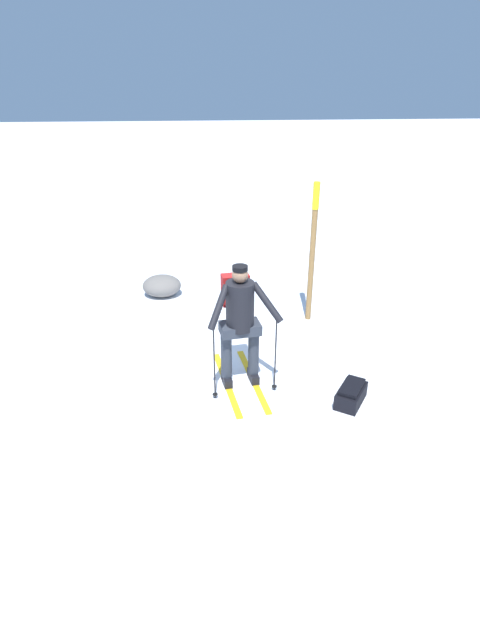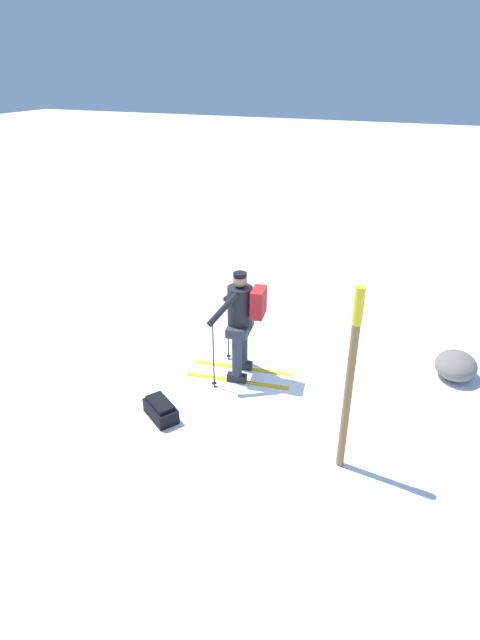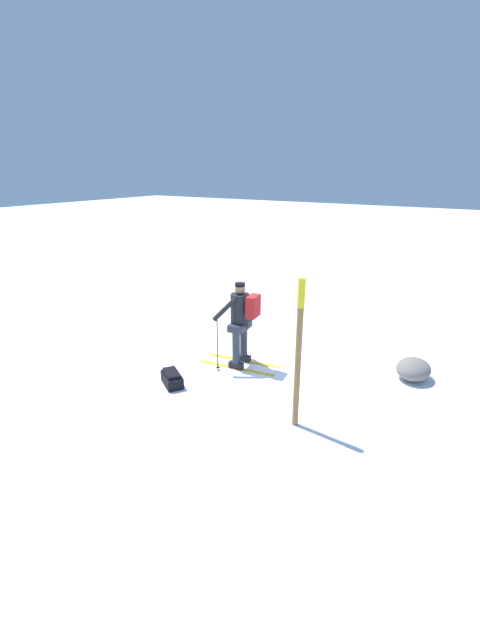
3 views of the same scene
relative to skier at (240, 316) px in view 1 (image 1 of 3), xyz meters
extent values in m
plane|color=white|center=(-0.13, 0.38, -1.02)|extent=(80.00, 80.00, 0.00)
cube|color=gold|center=(0.19, 0.00, -1.01)|extent=(0.33, 1.63, 0.01)
cube|color=black|center=(0.19, 0.00, -0.95)|extent=(0.15, 0.31, 0.12)
cylinder|color=#2D333D|center=(0.19, 0.00, -0.53)|extent=(0.15, 0.15, 0.72)
cube|color=gold|center=(-0.18, -0.05, -1.01)|extent=(0.33, 1.63, 0.01)
cube|color=black|center=(-0.18, -0.05, -0.95)|extent=(0.15, 0.31, 0.12)
cylinder|color=#2D333D|center=(-0.18, -0.05, -0.53)|extent=(0.15, 0.15, 0.72)
cube|color=#2D333D|center=(0.00, -0.03, -0.17)|extent=(0.57, 0.39, 0.14)
cylinder|color=black|center=(0.00, -0.03, 0.16)|extent=(0.37, 0.37, 0.66)
sphere|color=#8C664C|center=(0.00, -0.03, 0.59)|extent=(0.21, 0.21, 0.21)
cylinder|color=black|center=(0.00, -0.03, 0.68)|extent=(0.20, 0.20, 0.06)
cube|color=maroon|center=(-0.04, 0.25, 0.28)|extent=(0.39, 0.23, 0.42)
cylinder|color=black|center=(0.45, -0.26, -0.45)|extent=(0.02, 0.02, 1.13)
cylinder|color=black|center=(0.45, -0.26, -0.96)|extent=(0.07, 0.07, 0.01)
cylinder|color=black|center=(0.34, -0.15, 0.26)|extent=(0.43, 0.41, 0.47)
cylinder|color=black|center=(-0.36, -0.38, -0.45)|extent=(0.02, 0.02, 1.13)
cylinder|color=black|center=(-0.36, -0.38, -0.96)|extent=(0.07, 0.07, 0.01)
cylinder|color=black|center=(-0.28, -0.25, 0.26)|extent=(0.33, 0.48, 0.47)
cube|color=black|center=(1.41, -0.63, -0.91)|extent=(0.54, 0.61, 0.21)
cube|color=black|center=(1.41, -0.63, -0.77)|extent=(0.45, 0.51, 0.06)
cylinder|color=olive|center=(1.36, 1.86, 0.17)|extent=(0.09, 0.09, 2.37)
cylinder|color=yellow|center=(1.36, 1.86, 1.14)|extent=(0.11, 0.11, 0.43)
ellipsoid|color=slate|center=(-1.25, 3.10, -0.82)|extent=(0.73, 0.62, 0.40)
camera|label=1|loc=(-0.49, -5.87, 2.90)|focal=28.00mm
camera|label=2|loc=(6.11, 2.51, 3.36)|focal=28.00mm
camera|label=3|loc=(6.72, 4.24, 2.81)|focal=24.00mm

